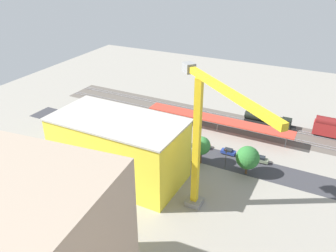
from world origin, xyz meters
TOP-DOWN VIEW (x-y plane):
  - ground_plane at (0.00, 0.00)m, footprint 184.70×184.70m
  - rail_bed at (0.00, -20.57)m, footprint 115.78×17.50m
  - street_asphalt at (0.00, 3.07)m, footprint 115.63×12.06m
  - track_rails at (0.00, -20.57)m, footprint 115.40×11.06m
  - platform_canopy_near at (-5.32, -11.80)m, footprint 47.46×6.41m
  - locomotive at (-19.53, -23.78)m, footprint 16.62×3.07m
  - parked_car_0 at (-21.70, 0.08)m, footprint 4.61×1.79m
  - parked_car_1 at (-12.65, -0.11)m, footprint 4.13×1.98m
  - parked_car_2 at (-4.62, -0.56)m, footprint 4.64×1.95m
  - parked_car_3 at (4.06, -0.27)m, footprint 4.69×1.78m
  - parked_car_4 at (12.30, -0.02)m, footprint 4.69×2.10m
  - parked_car_5 at (20.34, -0.18)m, footprint 4.64×1.78m
  - parked_car_6 at (28.77, -0.23)m, footprint 4.43×1.95m
  - parked_car_7 at (36.51, 0.07)m, footprint 4.42×2.17m
  - construction_building at (9.24, 22.01)m, footprint 32.52×17.25m
  - construction_roof_slab at (9.24, 22.01)m, footprint 33.14×17.86m
  - tower_crane at (-14.36, 26.29)m, footprint 23.55×20.62m
  - box_truck_0 at (-2.27, 7.40)m, footprint 8.55×2.44m
  - box_truck_1 at (18.56, 7.83)m, footprint 9.50×3.03m
  - box_truck_2 at (7.07, 8.41)m, footprint 8.65×2.66m
  - street_tree_0 at (-7.22, 7.69)m, footprint 4.99×4.99m
  - street_tree_1 at (-19.70, 7.25)m, footprint 6.03×6.03m
  - street_tree_2 at (38.66, 8.43)m, footprint 4.94×4.94m
  - street_tree_3 at (37.24, 8.63)m, footprint 5.59×5.59m
  - traffic_light at (-14.08, 7.43)m, footprint 0.50×0.36m

SIDE VIEW (x-z plane):
  - ground_plane at x=0.00m, z-range 0.00..0.00m
  - rail_bed at x=0.00m, z-range 0.00..0.01m
  - street_asphalt at x=0.00m, z-range 0.00..0.01m
  - track_rails at x=0.00m, z-range 0.12..0.24m
  - parked_car_3 at x=4.06m, z-range -0.09..1.52m
  - parked_car_1 at x=-12.65m, z-range -0.08..1.56m
  - parked_car_6 at x=28.77m, z-range -0.10..1.61m
  - parked_car_7 at x=36.51m, z-range -0.11..1.66m
  - parked_car_2 at x=-4.62m, z-range -0.11..1.68m
  - parked_car_4 at x=12.30m, z-range -0.11..1.70m
  - parked_car_5 at x=20.34m, z-range -0.11..1.71m
  - parked_car_0 at x=-21.70m, z-range -0.11..1.71m
  - box_truck_0 at x=-2.27m, z-range -0.02..3.11m
  - box_truck_1 at x=18.56m, z-range -0.01..3.16m
  - locomotive at x=-19.53m, z-range -0.73..4.25m
  - box_truck_2 at x=7.07m, z-range -0.05..3.58m
  - traffic_light at x=-14.08m, z-range 1.02..6.94m
  - platform_canopy_near at x=-5.32m, z-range 2.07..6.60m
  - street_tree_1 at x=-19.70m, z-range 0.91..8.78m
  - street_tree_0 at x=-7.22m, z-range 1.44..9.38m
  - street_tree_2 at x=38.66m, z-range 1.47..9.41m
  - street_tree_3 at x=37.24m, z-range 1.42..9.88m
  - construction_building at x=9.24m, z-range 0.00..15.66m
  - construction_roof_slab at x=9.24m, z-range 15.66..16.06m
  - tower_crane at x=-14.36m, z-range 3.56..35.54m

